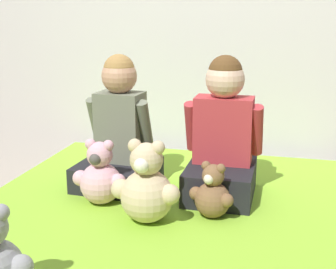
# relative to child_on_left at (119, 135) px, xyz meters

# --- Properties ---
(wall_behind_bed) EXTENTS (8.00, 0.06, 2.50)m
(wall_behind_bed) POSITION_rel_child_on_left_xyz_m (0.25, 0.79, 0.53)
(wall_behind_bed) COLOR silver
(wall_behind_bed) RESTS_ON ground_plane
(child_on_left) EXTENTS (0.37, 0.35, 0.61)m
(child_on_left) POSITION_rel_child_on_left_xyz_m (0.00, 0.00, 0.00)
(child_on_left) COLOR black
(child_on_left) RESTS_ON bed
(child_on_right) EXTENTS (0.34, 0.38, 0.62)m
(child_on_right) POSITION_rel_child_on_left_xyz_m (0.48, 0.00, 0.01)
(child_on_right) COLOR black
(child_on_right) RESTS_ON bed
(teddy_bear_held_by_left_child) EXTENTS (0.24, 0.18, 0.28)m
(teddy_bear_held_by_left_child) POSITION_rel_child_on_left_xyz_m (-0.00, -0.24, -0.12)
(teddy_bear_held_by_left_child) COLOR #DBA3B2
(teddy_bear_held_by_left_child) RESTS_ON bed
(teddy_bear_held_by_right_child) EXTENTS (0.18, 0.14, 0.23)m
(teddy_bear_held_by_right_child) POSITION_rel_child_on_left_xyz_m (0.48, -0.26, -0.15)
(teddy_bear_held_by_right_child) COLOR brown
(teddy_bear_held_by_right_child) RESTS_ON bed
(teddy_bear_between_children) EXTENTS (0.28, 0.21, 0.33)m
(teddy_bear_between_children) POSITION_rel_child_on_left_xyz_m (0.24, -0.36, -0.10)
(teddy_bear_between_children) COLOR #D1B78E
(teddy_bear_between_children) RESTS_ON bed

